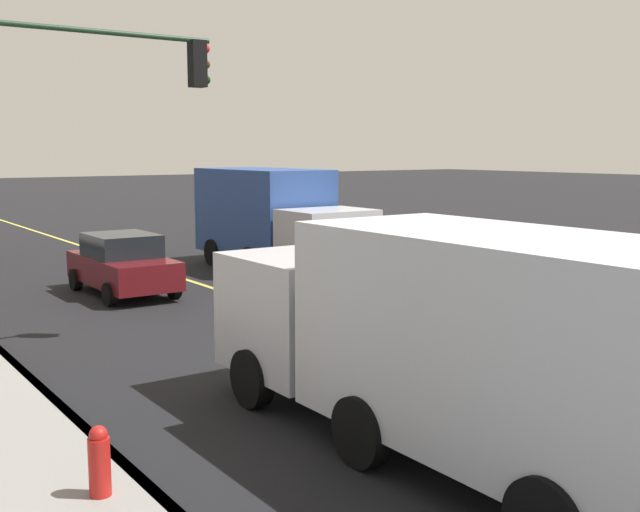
# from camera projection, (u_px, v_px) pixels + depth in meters

# --- Properties ---
(ground) EXTENTS (200.00, 200.00, 0.00)m
(ground) POSITION_uv_depth(u_px,v_px,m) (386.00, 344.00, 15.38)
(ground) COLOR black
(curb_edge) EXTENTS (80.00, 0.16, 0.15)m
(curb_edge) POSITION_uv_depth(u_px,v_px,m) (53.00, 402.00, 11.62)
(curb_edge) COLOR slate
(curb_edge) RESTS_ON ground
(lane_stripe_center) EXTENTS (80.00, 0.16, 0.01)m
(lane_stripe_center) POSITION_uv_depth(u_px,v_px,m) (386.00, 344.00, 15.37)
(lane_stripe_center) COLOR #D8CC4C
(lane_stripe_center) RESTS_ON ground
(car_maroon) EXTENTS (4.12, 1.96, 1.64)m
(car_maroon) POSITION_uv_depth(u_px,v_px,m) (123.00, 264.00, 20.61)
(car_maroon) COLOR #591116
(car_maroon) RESTS_ON ground
(truck_white) EXTENTS (8.06, 2.55, 2.94)m
(truck_white) POSITION_uv_depth(u_px,v_px,m) (457.00, 336.00, 9.50)
(truck_white) COLOR silver
(truck_white) RESTS_ON ground
(truck_blue) EXTENTS (7.23, 2.67, 3.26)m
(truck_blue) POSITION_uv_depth(u_px,v_px,m) (274.00, 218.00, 24.62)
(truck_blue) COLOR silver
(truck_blue) RESTS_ON ground
(pedestrian_with_backpack) EXTENTS (0.39, 0.39, 1.56)m
(pedestrian_with_backpack) POSITION_uv_depth(u_px,v_px,m) (295.00, 288.00, 16.70)
(pedestrian_with_backpack) COLOR #383838
(pedestrian_with_backpack) RESTS_ON ground
(traffic_light_mast) EXTENTS (0.28, 4.42, 6.31)m
(traffic_light_mast) POSITION_uv_depth(u_px,v_px,m) (74.00, 126.00, 13.75)
(traffic_light_mast) COLOR #1E3823
(traffic_light_mast) RESTS_ON ground
(fire_hydrant) EXTENTS (0.24, 0.24, 0.94)m
(fire_hydrant) POSITION_uv_depth(u_px,v_px,m) (100.00, 468.00, 8.29)
(fire_hydrant) COLOR red
(fire_hydrant) RESTS_ON ground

